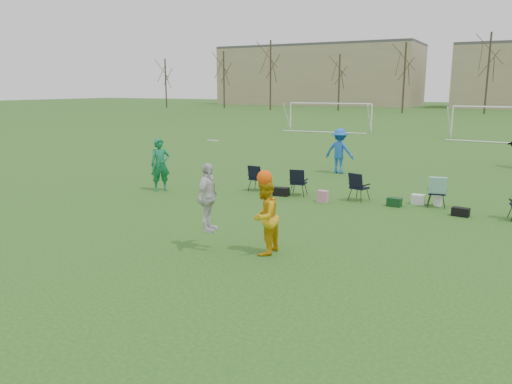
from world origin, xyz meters
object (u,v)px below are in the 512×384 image
Objects in this scene: fielder_green_near at (160,165)px; center_contest at (243,208)px; fielder_blue at (340,151)px; goal_mid at (506,114)px; goal_left at (330,109)px.

fielder_green_near is 0.74× the size of center_contest.
fielder_blue is 0.27× the size of goal_mid.
goal_mid is at bearing -13.13° from goal_left.
fielder_blue is 0.76× the size of center_contest.
center_contest is at bearing 100.21° from fielder_blue.
goal_mid is (6.03, 18.84, 0.92)m from fielder_blue.
fielder_blue is at bearing 7.00° from fielder_green_near.
center_contest is at bearing -94.26° from goal_mid.
center_contest is at bearing -78.56° from goal_left.
center_contest is (1.61, -11.62, 0.05)m from fielder_blue.
fielder_green_near is at bearing 142.56° from center_contest.
fielder_blue is 22.33m from goal_left.
goal_left reaches higher than fielder_green_near.
center_contest is 0.36× the size of goal_mid.
goal_mid is at bearing 18.56° from fielder_green_near.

